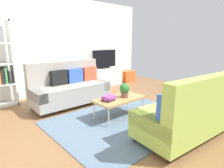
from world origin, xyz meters
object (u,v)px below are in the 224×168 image
(tv, at_px, (104,59))
(storage_trunk, at_px, (127,76))
(coffee_table, at_px, (119,99))
(bottle_0, at_px, (95,67))
(tv_console, at_px, (104,77))
(potted_plant, at_px, (125,90))
(vase_0, at_px, (90,67))
(couch_green, at_px, (190,112))
(couch_beige, at_px, (70,87))
(table_book_0, at_px, (109,100))

(tv, distance_m, storage_trunk, 1.32)
(coffee_table, height_order, bottle_0, bottle_0)
(tv_console, distance_m, storage_trunk, 1.11)
(coffee_table, xyz_separation_m, potted_plant, (0.13, -0.03, 0.19))
(vase_0, bearing_deg, bottle_0, -29.48)
(potted_plant, height_order, bottle_0, bottle_0)
(couch_green, bearing_deg, tv_console, 77.52)
(coffee_table, bearing_deg, vase_0, 68.24)
(couch_beige, relative_size, bottle_0, 10.64)
(storage_trunk, relative_size, potted_plant, 1.70)
(tv_console, bearing_deg, couch_green, -108.59)
(couch_beige, distance_m, potted_plant, 1.54)
(tv, bearing_deg, couch_beige, -153.28)
(couch_green, distance_m, tv, 4.07)
(couch_beige, xyz_separation_m, couch_green, (0.66, -2.84, -0.01))
(couch_beige, xyz_separation_m, vase_0, (1.38, 1.05, 0.29))
(tv, distance_m, bottle_0, 0.48)
(coffee_table, relative_size, vase_0, 5.60)
(couch_beige, bearing_deg, potted_plant, 110.22)
(couch_green, relative_size, potted_plant, 6.48)
(tv, height_order, storage_trunk, tv)
(vase_0, bearing_deg, couch_green, -100.38)
(couch_green, bearing_deg, vase_0, 85.73)
(tv_console, height_order, storage_trunk, tv_console)
(couch_green, height_order, tv, tv)
(table_book_0, relative_size, bottle_0, 1.34)
(couch_beige, bearing_deg, coffee_table, 105.95)
(tv, bearing_deg, potted_plant, -120.65)
(couch_green, relative_size, coffee_table, 1.80)
(tv_console, bearing_deg, couch_beige, -152.81)
(couch_beige, relative_size, coffee_table, 1.74)
(couch_beige, bearing_deg, table_book_0, 94.83)
(potted_plant, bearing_deg, bottle_0, 67.07)
(storage_trunk, bearing_deg, bottle_0, 177.74)
(bottle_0, bearing_deg, table_book_0, -121.23)
(couch_beige, xyz_separation_m, bottle_0, (1.53, 0.96, 0.28))
(tv_console, relative_size, potted_plant, 4.59)
(coffee_table, height_order, tv, tv)
(couch_green, xyz_separation_m, tv, (1.29, 3.83, 0.51))
(table_book_0, bearing_deg, couch_green, -68.69)
(couch_beige, distance_m, tv, 2.25)
(table_book_0, bearing_deg, tv_console, 52.37)
(couch_green, bearing_deg, coffee_table, 107.08)
(coffee_table, xyz_separation_m, vase_0, (0.99, 2.48, 0.35))
(storage_trunk, distance_m, vase_0, 1.76)
(vase_0, bearing_deg, coffee_table, -111.76)
(tv_console, bearing_deg, vase_0, 175.07)
(coffee_table, relative_size, tv_console, 0.79)
(tv, bearing_deg, tv_console, 90.00)
(tv, relative_size, potted_plant, 3.28)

